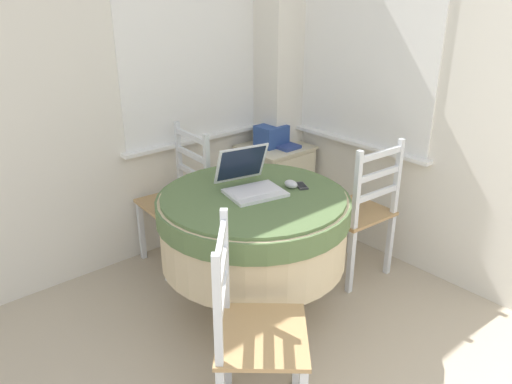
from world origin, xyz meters
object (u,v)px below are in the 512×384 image
laptop (250,182)px  dining_chair_camera_near (252,333)px  round_dining_table (253,224)px  cell_phone (301,186)px  corner_cabinet (275,185)px  storage_box (271,136)px  dining_chair_near_right_window (359,213)px  book_on_cabinet (283,145)px  computer_mouse (291,184)px  dining_chair_near_back_window (179,201)px

laptop → dining_chair_camera_near: 0.90m
round_dining_table → laptop: 0.23m
cell_phone → corner_cabinet: size_ratio=0.18×
corner_cabinet → storage_box: (-0.01, 0.03, 0.40)m
laptop → dining_chair_near_right_window: 0.85m
dining_chair_camera_near → book_on_cabinet: size_ratio=3.98×
computer_mouse → dining_chair_camera_near: dining_chair_camera_near is taller
cell_phone → dining_chair_camera_near: (-0.79, -0.49, -0.31)m
laptop → cell_phone: (0.26, -0.14, -0.05)m
dining_chair_near_back_window → round_dining_table: bearing=-90.3°
dining_chair_near_right_window → dining_chair_near_back_window: bearing=129.9°
dining_chair_near_back_window → storage_box: size_ratio=4.40×
book_on_cabinet → storage_box: bearing=118.9°
dining_chair_near_right_window → computer_mouse: bearing=172.5°
laptop → book_on_cabinet: size_ratio=1.63×
round_dining_table → book_on_cabinet: size_ratio=4.49×
round_dining_table → computer_mouse: size_ratio=12.28×
round_dining_table → computer_mouse: (0.22, -0.07, 0.20)m
computer_mouse → storage_box: bearing=53.1°
computer_mouse → cell_phone: bearing=-24.4°
corner_cabinet → laptop: bearing=-140.1°
storage_box → book_on_cabinet: 0.12m
computer_mouse → corner_cabinet: (0.68, 0.85, -0.45)m
cell_phone → dining_chair_near_right_window: size_ratio=0.12×
cell_phone → corner_cabinet: 1.16m
cell_phone → round_dining_table: bearing=161.2°
storage_box → book_on_cabinet: storage_box is taller
computer_mouse → book_on_cabinet: 1.07m
computer_mouse → book_on_cabinet: size_ratio=0.37×
cell_phone → laptop: bearing=151.0°
laptop → corner_cabinet: 1.24m
book_on_cabinet → dining_chair_camera_near: bearing=-137.6°
corner_cabinet → storage_box: bearing=112.0°
cell_phone → dining_chair_near_right_window: 0.59m
dining_chair_near_back_window → storage_box: dining_chair_near_back_window is taller
cell_phone → corner_cabinet: (0.62, 0.87, -0.43)m
dining_chair_near_back_window → dining_chair_near_right_window: (0.77, -0.92, 0.00)m
corner_cabinet → cell_phone: bearing=-125.4°
computer_mouse → dining_chair_near_right_window: bearing=-7.5°
cell_phone → storage_box: bearing=56.2°
computer_mouse → dining_chair_camera_near: (-0.73, -0.52, -0.32)m
dining_chair_near_right_window → dining_chair_camera_near: bearing=-160.9°
cell_phone → book_on_cabinet: 1.06m
computer_mouse → dining_chair_near_back_window: (-0.21, 0.85, -0.32)m
dining_chair_near_right_window → corner_cabinet: dining_chair_near_right_window is taller
book_on_cabinet → computer_mouse: bearing=-131.7°
round_dining_table → dining_chair_near_back_window: (0.00, 0.78, -0.12)m
dining_chair_near_back_window → dining_chair_near_right_window: 1.20m
dining_chair_near_back_window → corner_cabinet: 0.90m
cell_phone → dining_chair_near_back_window: dining_chair_near_back_window is taller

